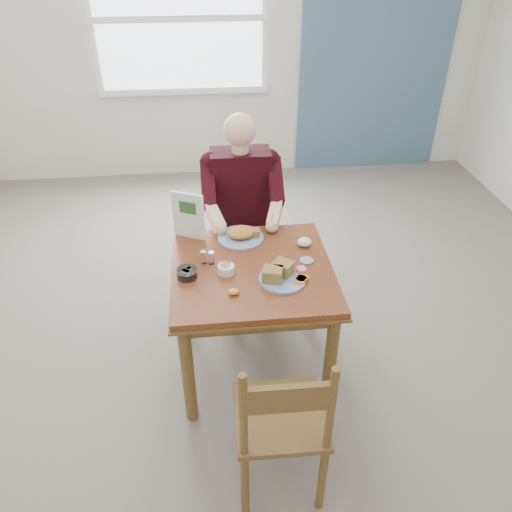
{
  "coord_description": "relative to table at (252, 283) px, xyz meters",
  "views": [
    {
      "loc": [
        -0.23,
        -2.29,
        2.38
      ],
      "look_at": [
        0.02,
        0.0,
        0.83
      ],
      "focal_mm": 35.0,
      "sensor_mm": 36.0,
      "label": 1
    }
  ],
  "objects": [
    {
      "name": "far_plate",
      "position": [
        -0.04,
        0.31,
        0.14
      ],
      "size": [
        0.33,
        0.33,
        0.08
      ],
      "color": "white",
      "rests_on": "table"
    },
    {
      "name": "shakers",
      "position": [
        -0.25,
        0.07,
        0.15
      ],
      "size": [
        0.09,
        0.06,
        0.08
      ],
      "color": "white",
      "rests_on": "table"
    },
    {
      "name": "lemon_wedge",
      "position": [
        -0.12,
        -0.23,
        0.13
      ],
      "size": [
        0.06,
        0.04,
        0.03
      ],
      "primitive_type": "ellipsoid",
      "rotation": [
        0.0,
        0.0,
        -0.03
      ],
      "color": "gold",
      "rests_on": "table"
    },
    {
      "name": "floor",
      "position": [
        0.0,
        0.0,
        -0.64
      ],
      "size": [
        6.0,
        6.0,
        0.0
      ],
      "primitive_type": "plane",
      "color": "slate",
      "rests_on": "ground"
    },
    {
      "name": "near_plate",
      "position": [
        0.14,
        -0.13,
        0.14
      ],
      "size": [
        0.34,
        0.34,
        0.09
      ],
      "color": "white",
      "rests_on": "table"
    },
    {
      "name": "chair_far",
      "position": [
        0.0,
        0.8,
        -0.16
      ],
      "size": [
        0.42,
        0.42,
        0.95
      ],
      "color": "brown",
      "rests_on": "ground"
    },
    {
      "name": "metal_dish",
      "position": [
        0.32,
        0.03,
        0.12
      ],
      "size": [
        0.1,
        0.1,
        0.01
      ],
      "primitive_type": "cylinder",
      "rotation": [
        0.0,
        0.0,
        -0.27
      ],
      "color": "silver",
      "rests_on": "table"
    },
    {
      "name": "diner",
      "position": [
        0.0,
        0.71,
        0.17
      ],
      "size": [
        0.53,
        0.56,
        1.39
      ],
      "color": "tan",
      "rests_on": "chair_far"
    },
    {
      "name": "wall_back",
      "position": [
        0.0,
        3.0,
        0.76
      ],
      "size": [
        5.5,
        0.0,
        5.5
      ],
      "primitive_type": "plane",
      "rotation": [
        1.57,
        0.0,
        0.0
      ],
      "color": "silver",
      "rests_on": "ground"
    },
    {
      "name": "table",
      "position": [
        0.0,
        0.0,
        0.0
      ],
      "size": [
        0.92,
        0.92,
        0.75
      ],
      "color": "brown",
      "rests_on": "ground"
    },
    {
      "name": "window",
      "position": [
        -0.4,
        2.97,
        0.96
      ],
      "size": [
        1.72,
        0.04,
        1.42
      ],
      "color": "white",
      "rests_on": "wall_back"
    },
    {
      "name": "napkin",
      "position": [
        0.33,
        0.19,
        0.14
      ],
      "size": [
        0.09,
        0.07,
        0.05
      ],
      "primitive_type": "ellipsoid",
      "rotation": [
        0.0,
        0.0,
        0.05
      ],
      "color": "white",
      "rests_on": "table"
    },
    {
      "name": "creamer",
      "position": [
        -0.37,
        -0.05,
        0.14
      ],
      "size": [
        0.13,
        0.13,
        0.05
      ],
      "color": "white",
      "rests_on": "table"
    },
    {
      "name": "chair_near",
      "position": [
        0.05,
        -0.85,
        -0.16
      ],
      "size": [
        0.43,
        0.43,
        0.95
      ],
      "color": "brown",
      "rests_on": "ground"
    },
    {
      "name": "menu",
      "position": [
        -0.35,
        0.36,
        0.26
      ],
      "size": [
        0.19,
        0.1,
        0.3
      ],
      "color": "white",
      "rests_on": "table"
    },
    {
      "name": "caddy",
      "position": [
        -0.15,
        -0.04,
        0.14
      ],
      "size": [
        0.12,
        0.12,
        0.07
      ],
      "color": "white",
      "rests_on": "table"
    },
    {
      "name": "accent_panel",
      "position": [
        1.6,
        2.98,
        0.76
      ],
      "size": [
        1.6,
        0.02,
        2.8
      ],
      "primitive_type": "cube",
      "color": "#44657E",
      "rests_on": "ground"
    }
  ]
}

